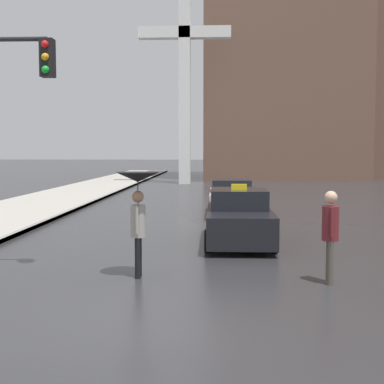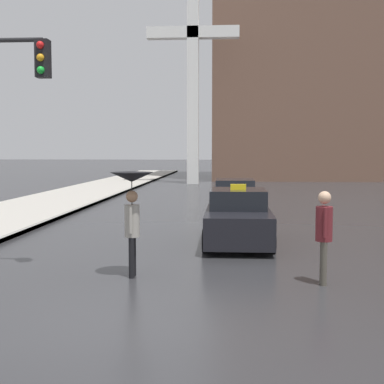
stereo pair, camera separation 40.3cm
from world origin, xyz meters
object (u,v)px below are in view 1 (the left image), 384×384
(pedestrian_man, at_px, (330,228))
(monument_cross, at_px, (185,65))
(taxi, at_px, (239,219))
(pedestrian_with_umbrella, at_px, (138,198))
(sedan_red, at_px, (231,198))

(pedestrian_man, distance_m, monument_cross, 33.51)
(taxi, bearing_deg, pedestrian_with_umbrella, 61.68)
(sedan_red, xyz_separation_m, pedestrian_with_umbrella, (-2.28, -11.25, 1.00))
(pedestrian_with_umbrella, bearing_deg, pedestrian_man, -96.36)
(taxi, distance_m, pedestrian_man, 4.90)
(taxi, bearing_deg, pedestrian_man, 109.30)
(taxi, height_order, monument_cross, monument_cross)
(sedan_red, height_order, monument_cross, monument_cross)
(taxi, bearing_deg, monument_cross, -83.50)
(sedan_red, relative_size, pedestrian_with_umbrella, 2.07)
(pedestrian_with_umbrella, bearing_deg, sedan_red, -12.44)
(sedan_red, xyz_separation_m, monument_cross, (-3.13, 20.51, 8.71))
(pedestrian_with_umbrella, xyz_separation_m, monument_cross, (-0.85, 31.76, 7.71))
(pedestrian_with_umbrella, relative_size, monument_cross, 0.13)
(taxi, distance_m, pedestrian_with_umbrella, 4.92)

